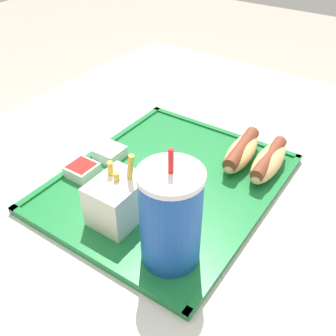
# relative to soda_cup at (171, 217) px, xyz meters

# --- Properties ---
(dining_table) EXTENTS (1.14, 0.94, 0.76)m
(dining_table) POSITION_rel_soda_cup_xyz_m (-0.17, -0.10, -0.47)
(dining_table) COLOR beige
(dining_table) RESTS_ON ground_plane
(food_tray) EXTENTS (0.42, 0.35, 0.01)m
(food_tray) POSITION_rel_soda_cup_xyz_m (-0.14, -0.10, -0.08)
(food_tray) COLOR #197233
(food_tray) RESTS_ON dining_table
(soda_cup) EXTENTS (0.09, 0.09, 0.19)m
(soda_cup) POSITION_rel_soda_cup_xyz_m (0.00, 0.00, 0.00)
(soda_cup) COLOR #194CA5
(soda_cup) RESTS_ON food_tray
(hot_dog_far) EXTENTS (0.14, 0.05, 0.04)m
(hot_dog_far) POSITION_rel_soda_cup_xyz_m (-0.27, 0.04, -0.05)
(hot_dog_far) COLOR #DBB270
(hot_dog_far) RESTS_ON food_tray
(hot_dog_near) EXTENTS (0.14, 0.06, 0.04)m
(hot_dog_near) POSITION_rel_soda_cup_xyz_m (-0.27, -0.02, -0.05)
(hot_dog_near) COLOR #DBB270
(hot_dog_near) RESTS_ON food_tray
(fries_carton) EXTENTS (0.09, 0.07, 0.12)m
(fries_carton) POSITION_rel_soda_cup_xyz_m (-0.02, -0.11, -0.04)
(fries_carton) COLOR silver
(fries_carton) RESTS_ON food_tray
(sauce_cup_mayo) EXTENTS (0.05, 0.05, 0.02)m
(sauce_cup_mayo) POSITION_rel_soda_cup_xyz_m (-0.14, -0.24, -0.07)
(sauce_cup_mayo) COLOR silver
(sauce_cup_mayo) RESTS_ON food_tray
(sauce_cup_ketchup) EXTENTS (0.05, 0.05, 0.02)m
(sauce_cup_ketchup) POSITION_rel_soda_cup_xyz_m (-0.07, -0.24, -0.07)
(sauce_cup_ketchup) COLOR silver
(sauce_cup_ketchup) RESTS_ON food_tray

